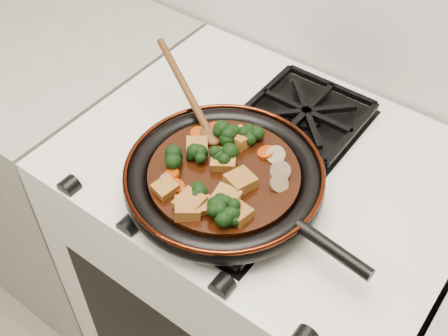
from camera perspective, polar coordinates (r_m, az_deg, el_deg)
The scene contains 36 objects.
stove at distance 1.44m, azimuth 3.42°, elevation -11.56°, with size 0.76×0.60×0.90m, color silver.
burner_grate_front at distance 1.00m, azimuth 0.04°, elevation -3.17°, with size 0.23×0.23×0.03m, color black, non-canonical shape.
burner_grate_back at distance 1.17m, azimuth 8.32°, elevation 5.37°, with size 0.23×0.23×0.03m, color black, non-canonical shape.
skillet at distance 0.99m, azimuth 0.08°, elevation -1.09°, with size 0.48×0.36×0.05m.
braising_sauce at distance 0.99m, azimuth -0.00°, elevation -0.83°, with size 0.27×0.27×0.02m, color black.
tofu_cube_0 at distance 0.95m, azimuth -5.97°, elevation -2.08°, with size 0.03×0.04×0.02m, color #8F5C21.
tofu_cube_1 at distance 0.92m, azimuth -3.75°, elevation -4.14°, with size 0.04×0.04×0.02m, color #8F5C21.
tofu_cube_2 at distance 0.99m, azimuth -0.03°, elevation 0.74°, with size 0.04×0.04×0.02m, color #8F5C21.
tofu_cube_3 at distance 0.95m, azimuth 1.68°, elevation -1.40°, with size 0.04×0.04×0.02m, color #8F5C21.
tofu_cube_4 at distance 0.92m, azimuth -2.33°, elevation -3.92°, with size 0.03×0.03×0.02m, color #8F5C21.
tofu_cube_5 at distance 1.03m, azimuth 1.69°, elevation 3.06°, with size 0.04×0.04×0.02m, color #8F5C21.
tofu_cube_6 at distance 1.01m, azimuth -2.78°, elevation 2.06°, with size 0.04×0.04×0.02m, color #8F5C21.
tofu_cube_7 at distance 0.92m, azimuth -3.44°, elevation -3.62°, with size 0.04×0.04×0.02m, color #8F5C21.
tofu_cube_8 at distance 0.93m, azimuth 0.18°, elevation -3.13°, with size 0.04×0.04×0.02m, color #8F5C21.
tofu_cube_9 at distance 0.91m, azimuth 1.53°, elevation -4.68°, with size 0.04×0.04×0.02m, color #8F5C21.
broccoli_floret_0 at distance 1.03m, azimuth 2.65°, elevation 3.26°, with size 0.06×0.06×0.05m, color black, non-canonical shape.
broccoli_floret_1 at distance 0.93m, azimuth -2.71°, elevation -2.94°, with size 0.06×0.06×0.05m, color black, non-canonical shape.
broccoli_floret_2 at distance 0.90m, azimuth -0.58°, elevation -4.89°, with size 0.06×0.06×0.06m, color black, non-canonical shape.
broccoli_floret_3 at distance 0.99m, azimuth -0.10°, elevation 1.00°, with size 0.06×0.06×0.05m, color black, non-canonical shape.
broccoli_floret_4 at distance 0.90m, azimuth 0.57°, elevation -5.28°, with size 0.06×0.06×0.05m, color black, non-canonical shape.
broccoli_floret_5 at distance 0.91m, azimuth -0.02°, elevation -4.16°, with size 0.05×0.05×0.06m, color black, non-canonical shape.
broccoli_floret_6 at distance 0.99m, azimuth -5.57°, elevation 0.81°, with size 0.06×0.06×0.05m, color black, non-canonical shape.
broccoli_floret_7 at distance 1.03m, azimuth 0.10°, elevation 3.43°, with size 0.06×0.06×0.05m, color black, non-canonical shape.
broccoli_floret_8 at distance 0.99m, azimuth -2.59°, elevation 1.05°, with size 0.06×0.06×0.05m, color black, non-canonical shape.
carrot_coin_0 at distance 1.01m, azimuth 4.31°, elevation 1.58°, with size 0.03×0.03×0.01m, color #A53104.
carrot_coin_1 at distance 1.05m, azimuth -0.70°, elevation 4.25°, with size 0.03×0.03×0.01m, color #A53104.
carrot_coin_2 at distance 0.95m, azimuth -4.95°, elevation -1.81°, with size 0.03×0.03×0.01m, color #A53104.
carrot_coin_3 at distance 0.99m, azimuth -0.27°, elevation 0.41°, with size 0.03×0.03×0.01m, color #A53104.
carrot_coin_4 at distance 1.04m, azimuth -2.69°, elevation 3.60°, with size 0.03×0.03×0.01m, color #A53104.
carrot_coin_5 at distance 0.97m, azimuth -5.32°, elevation -0.66°, with size 0.03×0.03×0.01m, color #A53104.
mushroom_slice_0 at distance 0.96m, azimuth 5.60°, elevation -1.55°, with size 0.03×0.03×0.01m, color brown.
mushroom_slice_1 at distance 0.98m, azimuth 5.79°, elevation -0.32°, with size 0.04×0.04×0.01m, color brown.
mushroom_slice_2 at distance 1.00m, azimuth 5.28°, elevation 1.31°, with size 0.03×0.03×0.01m, color brown.
mushroom_slice_3 at distance 0.96m, azimuth -5.62°, elevation -1.49°, with size 0.04×0.04×0.01m, color brown.
mushroom_slice_4 at distance 0.91m, azimuth 1.43°, elevation -4.59°, with size 0.03×0.03×0.01m, color brown.
wooden_spoon at distance 1.07m, azimuth -2.95°, elevation 6.26°, with size 0.15×0.09×0.24m.
Camera 1 is at (0.38, 1.04, 1.68)m, focal length 45.00 mm.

